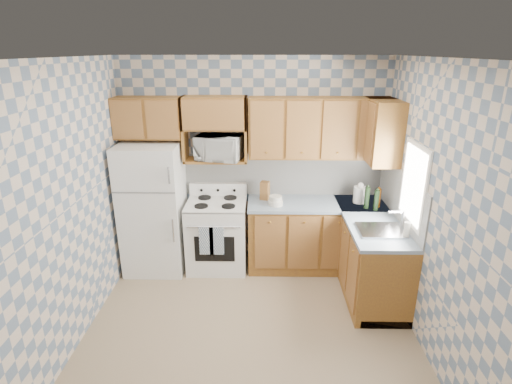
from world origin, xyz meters
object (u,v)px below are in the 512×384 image
at_px(stove_body, 217,235).
at_px(electric_kettle, 360,195).
at_px(microwave, 219,148).
at_px(refrigerator, 154,208).

xyz_separation_m(stove_body, electric_kettle, (1.83, 0.03, 0.57)).
distance_m(microwave, electric_kettle, 1.88).
xyz_separation_m(microwave, electric_kettle, (1.79, -0.10, -0.58)).
distance_m(refrigerator, stove_body, 0.89).
xyz_separation_m(refrigerator, stove_body, (0.80, 0.03, -0.39)).
bearing_deg(refrigerator, microwave, 10.21).
distance_m(stove_body, microwave, 1.16).
bearing_deg(electric_kettle, refrigerator, -178.85).
relative_size(refrigerator, microwave, 3.03).
height_order(stove_body, electric_kettle, electric_kettle).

